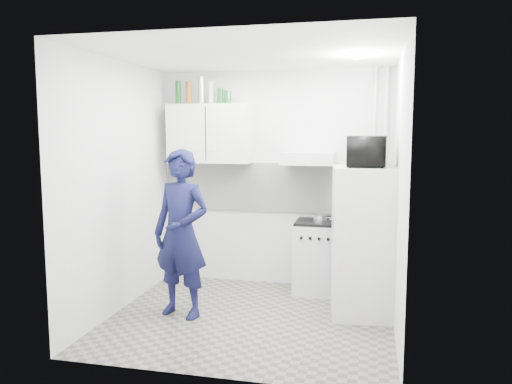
# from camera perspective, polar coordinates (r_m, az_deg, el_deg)

# --- Properties ---
(floor) EXTENTS (2.80, 2.80, 0.00)m
(floor) POSITION_cam_1_polar(r_m,az_deg,el_deg) (5.19, -0.67, -14.25)
(floor) COLOR slate
(floor) RESTS_ON ground
(ceiling) EXTENTS (2.80, 2.80, 0.00)m
(ceiling) POSITION_cam_1_polar(r_m,az_deg,el_deg) (4.90, -0.71, 15.47)
(ceiling) COLOR white
(ceiling) RESTS_ON wall_back
(wall_back) EXTENTS (2.80, 0.00, 2.80)m
(wall_back) POSITION_cam_1_polar(r_m,az_deg,el_deg) (6.09, 2.06, 1.50)
(wall_back) COLOR silver
(wall_back) RESTS_ON floor
(wall_left) EXTENTS (0.00, 2.60, 2.60)m
(wall_left) POSITION_cam_1_polar(r_m,az_deg,el_deg) (5.37, -15.36, 0.55)
(wall_left) COLOR silver
(wall_left) RESTS_ON floor
(wall_right) EXTENTS (0.00, 2.60, 2.60)m
(wall_right) POSITION_cam_1_polar(r_m,az_deg,el_deg) (4.75, 15.98, -0.27)
(wall_right) COLOR silver
(wall_right) RESTS_ON floor
(person) EXTENTS (0.70, 0.54, 1.70)m
(person) POSITION_cam_1_polar(r_m,az_deg,el_deg) (5.10, -8.55, -4.71)
(person) COLOR #101235
(person) RESTS_ON floor
(stove) EXTENTS (0.51, 0.51, 0.82)m
(stove) POSITION_cam_1_polar(r_m,az_deg,el_deg) (5.92, 6.96, -7.48)
(stove) COLOR silver
(stove) RESTS_ON floor
(fridge) EXTENTS (0.70, 0.70, 1.53)m
(fridge) POSITION_cam_1_polar(r_m,az_deg,el_deg) (5.20, 12.25, -5.56)
(fridge) COLOR silver
(fridge) RESTS_ON floor
(stove_top) EXTENTS (0.49, 0.49, 0.03)m
(stove_top) POSITION_cam_1_polar(r_m,az_deg,el_deg) (5.83, 7.02, -3.45)
(stove_top) COLOR black
(stove_top) RESTS_ON stove
(saucepan) EXTENTS (0.15, 0.15, 0.09)m
(saucepan) POSITION_cam_1_polar(r_m,az_deg,el_deg) (5.75, 7.34, -3.00)
(saucepan) COLOR silver
(saucepan) RESTS_ON stove_top
(microwave) EXTENTS (0.55, 0.38, 0.30)m
(microwave) POSITION_cam_1_polar(r_m,az_deg,el_deg) (5.09, 12.51, 4.56)
(microwave) COLOR black
(microwave) RESTS_ON fridge
(bottle_a) EXTENTS (0.07, 0.07, 0.29)m
(bottle_a) POSITION_cam_1_polar(r_m,az_deg,el_deg) (6.23, -8.89, 11.15)
(bottle_a) COLOR #144C1E
(bottle_a) RESTS_ON upper_cabinet
(bottle_b) EXTENTS (0.07, 0.07, 0.28)m
(bottle_b) POSITION_cam_1_polar(r_m,az_deg,el_deg) (6.19, -7.69, 11.15)
(bottle_b) COLOR brown
(bottle_b) RESTS_ON upper_cabinet
(bottle_c) EXTENTS (0.08, 0.08, 0.33)m
(bottle_c) POSITION_cam_1_polar(r_m,az_deg,el_deg) (6.13, -6.26, 11.46)
(bottle_c) COLOR silver
(bottle_c) RESTS_ON upper_cabinet
(bottle_d) EXTENTS (0.06, 0.06, 0.27)m
(bottle_d) POSITION_cam_1_polar(r_m,az_deg,el_deg) (6.09, -5.17, 11.21)
(bottle_d) COLOR #B2B7BC
(bottle_d) RESTS_ON upper_cabinet
(canister_a) EXTENTS (0.07, 0.07, 0.19)m
(canister_a) POSITION_cam_1_polar(r_m,az_deg,el_deg) (6.06, -4.10, 10.87)
(canister_a) COLOR #144C1E
(canister_a) RESTS_ON upper_cabinet
(canister_b) EXTENTS (0.08, 0.08, 0.16)m
(canister_b) POSITION_cam_1_polar(r_m,az_deg,el_deg) (6.03, -3.27, 10.76)
(canister_b) COLOR #144C1E
(canister_b) RESTS_ON upper_cabinet
(upper_cabinet) EXTENTS (1.00, 0.35, 0.70)m
(upper_cabinet) POSITION_cam_1_polar(r_m,az_deg,el_deg) (6.08, -5.23, 6.66)
(upper_cabinet) COLOR silver
(upper_cabinet) RESTS_ON wall_back
(range_hood) EXTENTS (0.60, 0.50, 0.14)m
(range_hood) POSITION_cam_1_polar(r_m,az_deg,el_deg) (5.75, 6.02, 3.85)
(range_hood) COLOR silver
(range_hood) RESTS_ON wall_back
(backsplash) EXTENTS (2.74, 0.03, 0.60)m
(backsplash) POSITION_cam_1_polar(r_m,az_deg,el_deg) (6.08, 2.03, 0.55)
(backsplash) COLOR white
(backsplash) RESTS_ON wall_back
(pipe_a) EXTENTS (0.05, 0.05, 2.60)m
(pipe_a) POSITION_cam_1_polar(r_m,az_deg,el_deg) (5.90, 14.41, 1.12)
(pipe_a) COLOR silver
(pipe_a) RESTS_ON floor
(pipe_b) EXTENTS (0.04, 0.04, 2.60)m
(pipe_b) POSITION_cam_1_polar(r_m,az_deg,el_deg) (5.90, 13.24, 1.15)
(pipe_b) COLOR silver
(pipe_b) RESTS_ON floor
(ceiling_spot_fixture) EXTENTS (0.10, 0.10, 0.02)m
(ceiling_spot_fixture) POSITION_cam_1_polar(r_m,az_deg,el_deg) (4.96, 11.57, 14.87)
(ceiling_spot_fixture) COLOR white
(ceiling_spot_fixture) RESTS_ON ceiling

